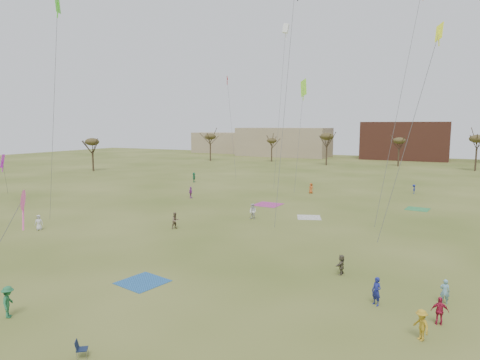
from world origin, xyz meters
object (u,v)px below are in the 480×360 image
at_px(flyer_near_left, 39,222).
at_px(flyer_near_right, 376,291).
at_px(flyer_near_center, 8,302).
at_px(spectator_fore_a, 440,311).
at_px(camp_chair_center, 82,352).

xyz_separation_m(flyer_near_left, flyer_near_right, (34.87, -3.16, 0.07)).
bearing_deg(flyer_near_left, flyer_near_center, -81.30).
xyz_separation_m(spectator_fore_a, camp_chair_center, (-15.10, -11.43, -0.54)).
bearing_deg(spectator_fore_a, flyer_near_center, 15.29).
height_order(flyer_near_left, flyer_near_center, flyer_near_center).
height_order(flyer_near_right, camp_chair_center, flyer_near_right).
bearing_deg(camp_chair_center, spectator_fore_a, -90.90).
bearing_deg(flyer_near_center, flyer_near_left, 7.19).
relative_size(flyer_near_left, flyer_near_center, 0.88).
bearing_deg(flyer_near_left, camp_chair_center, -73.40).
distance_m(flyer_near_right, spectator_fore_a, 3.72).
height_order(flyer_near_left, camp_chair_center, flyer_near_left).
relative_size(flyer_near_right, spectator_fore_a, 1.11).
bearing_deg(flyer_near_right, spectator_fore_a, 16.99).
bearing_deg(camp_chair_center, flyer_near_center, 42.71).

